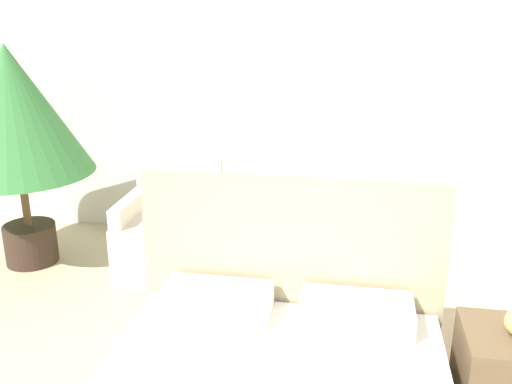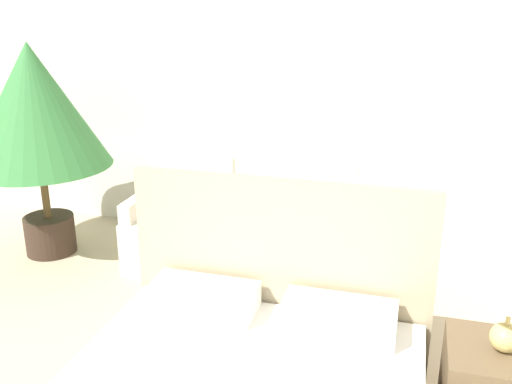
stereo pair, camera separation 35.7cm
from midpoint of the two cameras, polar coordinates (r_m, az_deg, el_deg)
name	(u,v)px [view 1 (the left image)]	position (r m, az deg, el deg)	size (l,w,h in m)	color
wall_back	(267,69)	(4.72, -1.09, 12.18)	(10.00, 0.06, 2.90)	silver
armchair_near_window_left	(170,236)	(4.48, -10.88, -4.39)	(0.70, 0.68, 0.81)	beige
armchair_near_window_right	(295,245)	(4.25, 1.52, -5.35)	(0.70, 0.68, 0.81)	beige
potted_palm	(13,116)	(4.65, -25.19, 6.88)	(1.11, 1.11, 1.70)	#38281E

